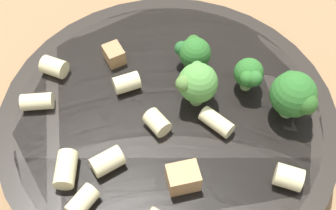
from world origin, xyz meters
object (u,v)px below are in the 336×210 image
broccoli_floret_2 (249,74)px  rigatoni_2 (157,123)px  broccoli_floret_0 (294,94)px  broccoli_floret_1 (197,83)px  rigatoni_5 (82,202)px  pasta_bowl (168,122)px  chicken_chunk_2 (114,55)px  rigatoni_3 (37,102)px  rigatoni_8 (127,83)px  rigatoni_1 (54,67)px  rigatoni_6 (66,169)px  rigatoni_7 (107,161)px  rigatoni_0 (289,177)px  chicken_chunk_0 (183,178)px  broccoli_floret_3 (194,52)px  rigatoni_4 (217,122)px

broccoli_floret_2 → rigatoni_2: size_ratio=1.59×
broccoli_floret_0 → broccoli_floret_1: bearing=-86.8°
broccoli_floret_0 → rigatoni_5: 0.19m
pasta_bowl → chicken_chunk_2: size_ratio=15.03×
rigatoni_3 → rigatoni_8: 0.08m
rigatoni_2 → rigatoni_3: bearing=-89.2°
broccoli_floret_1 → rigatoni_1: 0.13m
rigatoni_8 → rigatoni_6: bearing=-13.7°
rigatoni_7 → rigatoni_3: bearing=-119.0°
broccoli_floret_0 → rigatoni_7: (0.08, -0.13, -0.02)m
broccoli_floret_0 → rigatoni_6: broccoli_floret_0 is taller
rigatoni_0 → rigatoni_7: bearing=-82.9°
rigatoni_2 → rigatoni_7: size_ratio=0.83×
rigatoni_7 → chicken_chunk_0: size_ratio=1.02×
broccoli_floret_0 → rigatoni_6: bearing=-59.5°
pasta_bowl → broccoli_floret_0: broccoli_floret_0 is taller
rigatoni_1 → chicken_chunk_0: chicken_chunk_0 is taller
rigatoni_6 → rigatoni_5: bearing=43.8°
broccoli_floret_1 → rigatoni_3: size_ratio=1.60×
rigatoni_0 → rigatoni_6: size_ratio=0.73×
rigatoni_1 → broccoli_floret_3: bearing=106.5°
broccoli_floret_1 → broccoli_floret_3: broccoli_floret_1 is taller
rigatoni_1 → rigatoni_8: same height
chicken_chunk_0 → chicken_chunk_2: chicken_chunk_0 is taller
rigatoni_1 → rigatoni_2: bearing=70.4°
broccoli_floret_0 → rigatoni_1: broccoli_floret_0 is taller
pasta_bowl → rigatoni_7: 0.07m
rigatoni_5 → rigatoni_8: (-0.11, 0.00, 0.00)m
broccoli_floret_2 → rigatoni_2: bearing=-49.5°
broccoli_floret_0 → rigatoni_4: bearing=-64.6°
chicken_chunk_0 → rigatoni_3: bearing=-107.6°
rigatoni_3 → rigatoni_8: (-0.04, 0.07, 0.00)m
rigatoni_3 → rigatoni_1: bearing=179.6°
rigatoni_8 → broccoli_floret_3: bearing=126.4°
rigatoni_4 → rigatoni_2: bearing=-75.9°
rigatoni_0 → broccoli_floret_0: bearing=-176.9°
rigatoni_0 → rigatoni_3: (-0.03, -0.21, -0.00)m
rigatoni_1 → rigatoni_7: bearing=43.1°
rigatoni_4 → rigatoni_5: size_ratio=1.21×
rigatoni_8 → chicken_chunk_0: chicken_chunk_0 is taller
rigatoni_0 → rigatoni_2: rigatoni_0 is taller
rigatoni_7 → rigatoni_5: bearing=-13.1°
pasta_bowl → chicken_chunk_0: bearing=22.4°
broccoli_floret_1 → rigatoni_3: bearing=-74.6°
rigatoni_6 → rigatoni_7: same height
rigatoni_8 → rigatoni_1: bearing=-92.3°
rigatoni_3 → chicken_chunk_0: (0.04, 0.14, 0.00)m
rigatoni_1 → chicken_chunk_2: rigatoni_1 is taller
broccoli_floret_3 → chicken_chunk_0: bearing=6.9°
broccoli_floret_3 → rigatoni_0: bearing=42.6°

